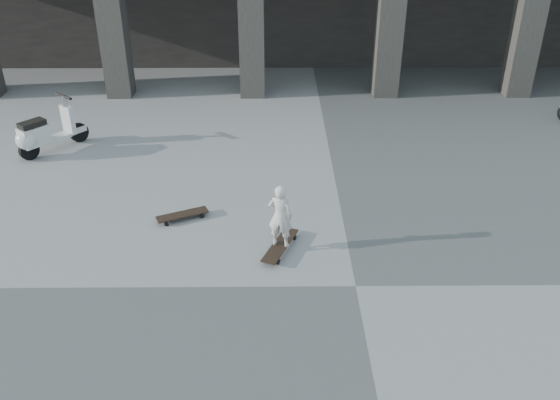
{
  "coord_description": "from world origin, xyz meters",
  "views": [
    {
      "loc": [
        -1.18,
        -7.0,
        5.4
      ],
      "look_at": [
        -1.11,
        1.46,
        0.65
      ],
      "focal_mm": 38.0,
      "sensor_mm": 36.0,
      "label": 1
    }
  ],
  "objects_px": {
    "child": "(280,216)",
    "skateboard_spare": "(182,215)",
    "scooter": "(41,135)",
    "longboard": "(280,246)"
  },
  "relations": [
    {
      "from": "skateboard_spare",
      "to": "scooter",
      "type": "distance_m",
      "value": 4.35
    },
    {
      "from": "longboard",
      "to": "child",
      "type": "xyz_separation_m",
      "value": [
        0.0,
        0.0,
        0.56
      ]
    },
    {
      "from": "scooter",
      "to": "longboard",
      "type": "bearing_deg",
      "value": -86.31
    },
    {
      "from": "longboard",
      "to": "scooter",
      "type": "bearing_deg",
      "value": 75.65
    },
    {
      "from": "longboard",
      "to": "skateboard_spare",
      "type": "relative_size",
      "value": 1.17
    },
    {
      "from": "longboard",
      "to": "scooter",
      "type": "distance_m",
      "value": 6.29
    },
    {
      "from": "skateboard_spare",
      "to": "scooter",
      "type": "xyz_separation_m",
      "value": [
        -3.35,
        2.74,
        0.38
      ]
    },
    {
      "from": "scooter",
      "to": "child",
      "type": "bearing_deg",
      "value": -86.31
    },
    {
      "from": "child",
      "to": "skateboard_spare",
      "type": "bearing_deg",
      "value": -15.56
    },
    {
      "from": "skateboard_spare",
      "to": "scooter",
      "type": "relative_size",
      "value": 0.68
    }
  ]
}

